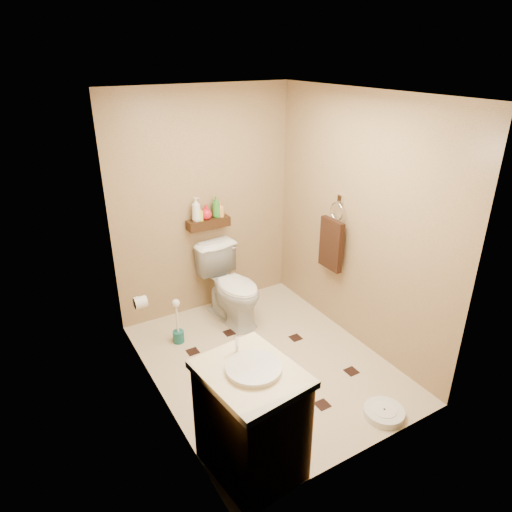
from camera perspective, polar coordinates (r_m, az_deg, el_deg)
ground at (r=4.42m, az=1.21°, el=-13.10°), size 2.50×2.50×0.00m
wall_back at (r=4.84m, az=-6.46°, el=6.38°), size 2.00×0.04×2.40m
wall_front at (r=2.94m, az=14.36°, el=-7.02°), size 2.00×0.04×2.40m
wall_left at (r=3.43m, az=-13.00°, el=-2.01°), size 0.04×2.50×2.40m
wall_right at (r=4.38m, az=12.60°, el=3.93°), size 0.04×2.50×2.40m
ceiling at (r=3.51m, az=1.57°, el=19.66°), size 2.00×2.50×0.02m
wall_shelf at (r=4.83m, az=-5.97°, el=4.10°), size 0.46×0.14×0.10m
floor_accents at (r=4.41m, az=1.96°, el=-13.15°), size 1.25×1.44×0.01m
toilet at (r=4.84m, az=-3.02°, el=-3.75°), size 0.53×0.84×0.81m
vanity at (r=3.25m, az=-0.60°, el=-19.75°), size 0.64×0.75×0.97m
bathroom_scale at (r=4.01m, az=15.71°, el=-18.32°), size 0.35×0.35×0.07m
toilet_brush at (r=4.65m, az=-9.75°, el=-8.78°), size 0.11×0.11×0.49m
towel_ring at (r=4.59m, az=9.43°, el=1.75°), size 0.12×0.30×0.76m
toilet_paper at (r=4.28m, az=-14.26°, el=-5.63°), size 0.12×0.11×0.12m
bottle_a at (r=4.73m, az=-7.49°, el=5.81°), size 0.14×0.14×0.25m
bottle_b at (r=4.75m, az=-7.15°, el=5.33°), size 0.08×0.08×0.16m
bottle_c at (r=4.78m, az=-6.26°, el=5.50°), size 0.17×0.17×0.16m
bottle_d at (r=4.82m, az=-5.01°, el=6.18°), size 0.13×0.13×0.24m
bottle_e at (r=4.85m, az=-4.48°, el=5.85°), size 0.10×0.10×0.16m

